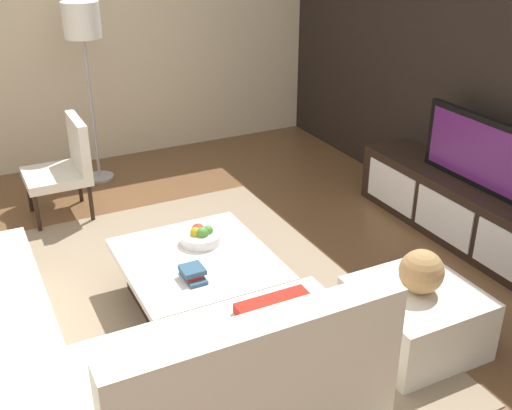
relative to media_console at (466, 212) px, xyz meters
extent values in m
plane|color=brown|center=(0.00, -2.40, -0.25)|extent=(14.00, 14.00, 0.00)
cube|color=beige|center=(-3.20, -2.20, 1.15)|extent=(0.12, 5.20, 2.80)
cube|color=gray|center=(-0.10, -2.40, -0.24)|extent=(3.32, 2.47, 0.01)
cube|color=black|center=(0.00, 0.00, 0.00)|extent=(2.18, 0.48, 0.50)
cube|color=white|center=(-0.67, -0.24, 0.00)|extent=(0.61, 0.01, 0.35)
cube|color=white|center=(0.00, -0.24, 0.00)|extent=(0.61, 0.01, 0.35)
cube|color=white|center=(0.67, -0.24, 0.00)|extent=(0.61, 0.01, 0.35)
cube|color=black|center=(0.00, 0.00, 0.53)|extent=(1.04, 0.05, 0.56)
cube|color=#591E66|center=(0.00, -0.03, 0.53)|extent=(0.94, 0.01, 0.47)
cube|color=silver|center=(0.94, -2.53, -0.03)|extent=(0.85, 1.49, 0.44)
cube|color=silver|center=(1.27, -2.53, 0.39)|extent=(0.18, 1.49, 0.41)
cube|color=red|center=(0.94, -2.16, 0.22)|extent=(0.60, 0.44, 0.06)
cube|color=black|center=(-0.10, -2.30, -0.08)|extent=(0.85, 0.77, 0.33)
cube|color=white|center=(-0.10, -2.30, 0.10)|extent=(1.06, 0.96, 0.05)
cylinder|color=black|center=(-2.15, -3.09, -0.06)|extent=(0.04, 0.04, 0.38)
cylinder|color=black|center=(-1.71, -3.09, -0.06)|extent=(0.04, 0.04, 0.38)
cylinder|color=black|center=(-2.15, -2.64, -0.06)|extent=(0.04, 0.04, 0.38)
cylinder|color=black|center=(-1.71, -2.64, -0.06)|extent=(0.04, 0.04, 0.38)
cube|color=silver|center=(-1.93, -2.87, 0.13)|extent=(0.52, 0.53, 0.08)
cube|color=silver|center=(-1.93, -2.64, 0.40)|extent=(0.52, 0.08, 0.45)
cylinder|color=#A5A5AA|center=(-2.61, -2.36, -0.24)|extent=(0.28, 0.28, 0.02)
cylinder|color=#A5A5AA|center=(-2.61, -2.36, 0.46)|extent=(0.03, 0.03, 1.37)
cylinder|color=white|center=(-2.61, -2.36, 1.31)|extent=(0.34, 0.34, 0.32)
cube|color=silver|center=(0.90, -1.26, -0.05)|extent=(0.70, 0.70, 0.40)
cylinder|color=silver|center=(-0.28, -2.20, 0.17)|extent=(0.28, 0.28, 0.07)
sphere|color=#4C8C33|center=(-0.25, -2.19, 0.22)|extent=(0.09, 0.09, 0.09)
sphere|color=#4C8C33|center=(-0.28, -2.14, 0.21)|extent=(0.07, 0.07, 0.07)
sphere|color=#B23326|center=(-0.31, -2.20, 0.22)|extent=(0.09, 0.09, 0.09)
sphere|color=gold|center=(-0.28, -2.23, 0.22)|extent=(0.08, 0.08, 0.08)
sphere|color=#AD8451|center=(0.90, -1.26, 0.28)|extent=(0.27, 0.27, 0.27)
cube|color=#2D516B|center=(0.13, -2.41, 0.14)|extent=(0.21, 0.12, 0.02)
cube|color=maroon|center=(0.13, -2.42, 0.17)|extent=(0.14, 0.10, 0.02)
cube|color=#2D516B|center=(0.12, -2.42, 0.19)|extent=(0.15, 0.14, 0.03)
camera|label=1|loc=(3.26, -3.56, 2.25)|focal=43.67mm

